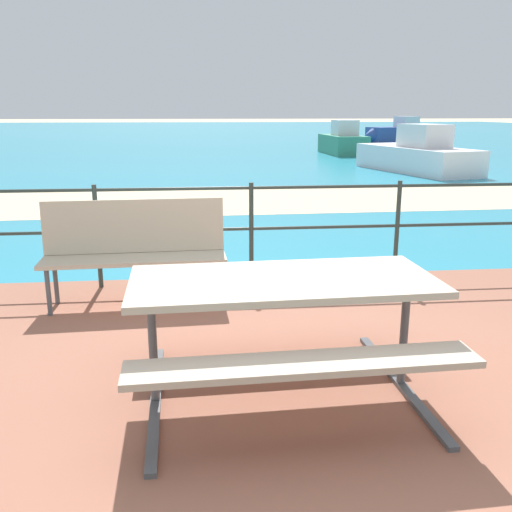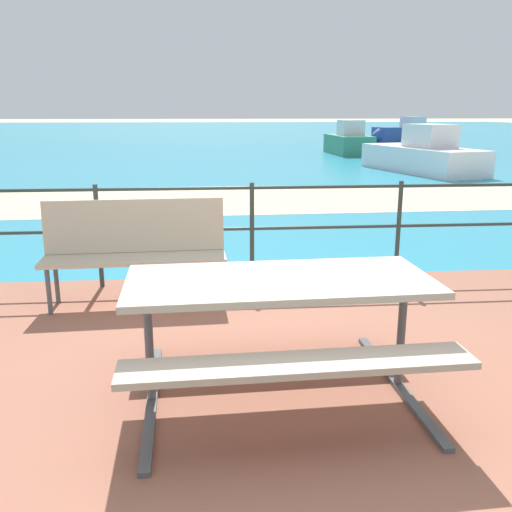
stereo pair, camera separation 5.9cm
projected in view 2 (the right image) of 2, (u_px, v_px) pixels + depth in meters
name	position (u px, v px, depth m)	size (l,w,h in m)	color
ground_plane	(285.00, 413.00, 3.27)	(240.00, 240.00, 0.00)	beige
patio_paving	(285.00, 408.00, 3.26)	(6.40, 5.20, 0.06)	#935B47
sea_water	(211.00, 134.00, 41.80)	(90.00, 90.00, 0.01)	teal
beach_strip	(229.00, 200.00, 10.96)	(54.00, 3.35, 0.01)	beige
picnic_table	(279.00, 304.00, 3.21)	(1.80, 1.47, 0.74)	tan
park_bench	(135.00, 244.00, 4.86)	(1.59, 0.48, 0.92)	#BCAD93
railing_fence	(252.00, 220.00, 5.39)	(5.94, 0.04, 1.00)	#2D3833
boat_near	(348.00, 142.00, 22.48)	(1.40, 3.62, 1.36)	#338466
boat_mid	(407.00, 133.00, 31.26)	(4.64, 2.64, 1.40)	#2D478C
boat_far	(421.00, 156.00, 15.97)	(2.49, 4.83, 1.35)	silver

